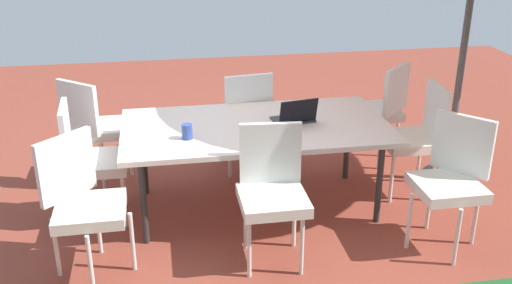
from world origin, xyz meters
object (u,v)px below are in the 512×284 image
(chair_south, at_px, (245,115))
(chair_east, at_px, (88,156))
(chair_southwest, at_px, (380,107))
(cup, at_px, (187,132))
(dining_table, at_px, (256,130))
(laptop, at_px, (295,117))
(chair_southeast, at_px, (93,124))
(chair_west, at_px, (417,134))
(chair_northwest, at_px, (451,176))
(chair_north, at_px, (272,188))
(chair_northeast, at_px, (83,200))

(chair_south, bearing_deg, chair_east, 20.25)
(chair_southwest, relative_size, cup, 8.52)
(dining_table, bearing_deg, chair_south, -91.56)
(chair_east, relative_size, cup, 8.52)
(dining_table, bearing_deg, laptop, -178.10)
(dining_table, xyz_separation_m, chair_southeast, (1.34, -0.73, -0.14))
(chair_west, relative_size, laptop, 2.72)
(chair_northwest, relative_size, cup, 8.52)
(chair_east, bearing_deg, chair_southwest, -78.02)
(dining_table, distance_m, cup, 0.60)
(chair_northwest, bearing_deg, chair_southeast, -161.51)
(chair_southwest, distance_m, chair_south, 1.32)
(chair_north, relative_size, chair_northeast, 1.00)
(chair_north, bearing_deg, chair_northeast, -177.06)
(laptop, bearing_deg, chair_west, 170.83)
(chair_south, relative_size, laptop, 2.72)
(dining_table, relative_size, chair_east, 2.17)
(chair_northwest, height_order, cup, chair_northwest)
(dining_table, relative_size, chair_northeast, 2.17)
(chair_east, relative_size, chair_southeast, 1.00)
(chair_south, bearing_deg, chair_north, 81.14)
(chair_west, bearing_deg, dining_table, -83.17)
(chair_east, bearing_deg, dining_table, -94.42)
(chair_northwest, xyz_separation_m, chair_northeast, (2.60, -0.09, 0.00))
(chair_southeast, relative_size, cup, 8.52)
(chair_north, bearing_deg, chair_southeast, 136.86)
(dining_table, xyz_separation_m, chair_north, (0.01, 0.75, -0.14))
(chair_northeast, relative_size, cup, 8.52)
(chair_northeast, bearing_deg, dining_table, -15.22)
(chair_north, relative_size, chair_southeast, 1.00)
(chair_south, bearing_deg, chair_northeast, 40.04)
(chair_northwest, xyz_separation_m, chair_southeast, (2.64, -1.52, 0.00))
(chair_east, height_order, chair_north, same)
(chair_southwest, relative_size, chair_northeast, 1.00)
(dining_table, xyz_separation_m, chair_northeast, (1.29, 0.70, -0.14))
(chair_west, xyz_separation_m, laptop, (1.08, 0.03, 0.23))
(chair_west, xyz_separation_m, chair_southeast, (2.74, -0.69, 0.00))
(chair_west, relative_size, cup, 8.52)
(chair_southwest, distance_m, chair_northeast, 3.01)
(chair_east, height_order, cup, chair_east)
(chair_southwest, bearing_deg, cup, -15.50)
(dining_table, relative_size, cup, 18.49)
(chair_south, relative_size, chair_southeast, 1.00)
(chair_northeast, xyz_separation_m, cup, (-0.73, -0.50, 0.24))
(chair_southwest, xyz_separation_m, chair_north, (1.36, 1.49, 0.00))
(dining_table, distance_m, chair_northwest, 1.53)
(dining_table, bearing_deg, chair_west, -178.36)
(laptop, bearing_deg, chair_southwest, -154.90)
(chair_southwest, xyz_separation_m, chair_northeast, (2.64, 1.45, 0.00))
(cup, bearing_deg, chair_northwest, 162.43)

